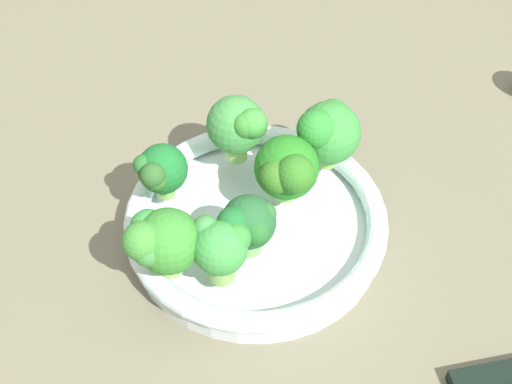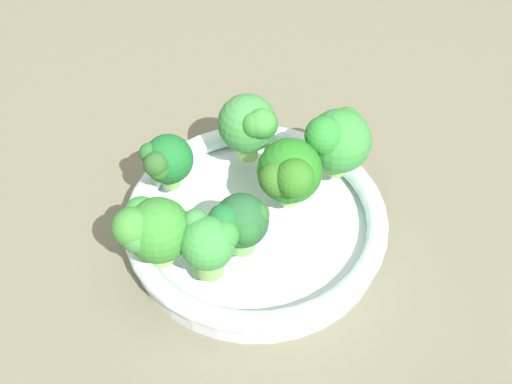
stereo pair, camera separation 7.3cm
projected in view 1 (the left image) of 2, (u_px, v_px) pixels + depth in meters
The scene contains 9 objects.
ground_plane at pixel (266, 221), 81.59cm from camera, with size 130.00×130.00×2.50cm, color #6E6853.
bowl at pixel (256, 224), 76.99cm from camera, with size 27.60×27.60×4.06cm.
broccoli_floret_0 at pixel (328, 131), 76.69cm from camera, with size 7.41×6.81×8.34cm.
broccoli_floret_1 at pixel (221, 247), 67.17cm from camera, with size 5.16×5.52×6.82cm.
broccoli_floret_2 at pixel (161, 241), 67.08cm from camera, with size 6.44×6.96×7.67cm.
broccoli_floret_3 at pixel (287, 170), 73.20cm from camera, with size 7.61×6.66×7.87cm.
broccoli_floret_4 at pixel (161, 171), 74.02cm from camera, with size 6.05×5.36×6.42cm.
broccoli_floret_5 at pixel (248, 224), 69.22cm from camera, with size 5.53×5.51×6.68cm.
broccoli_floret_6 at pixel (240, 126), 76.89cm from camera, with size 6.32×6.71×8.11cm.
Camera 1 is at (51.92, 5.65, 61.53)cm, focal length 51.31 mm.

